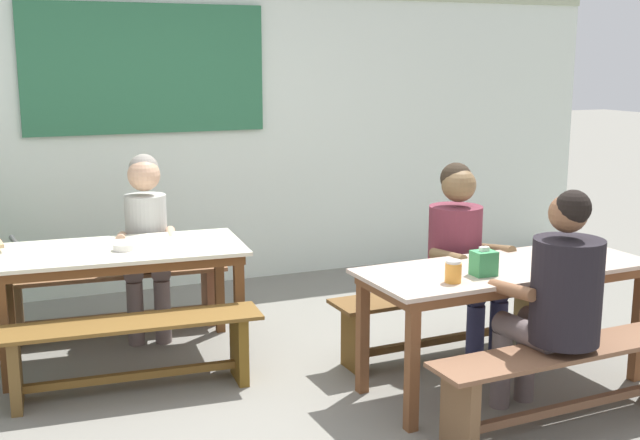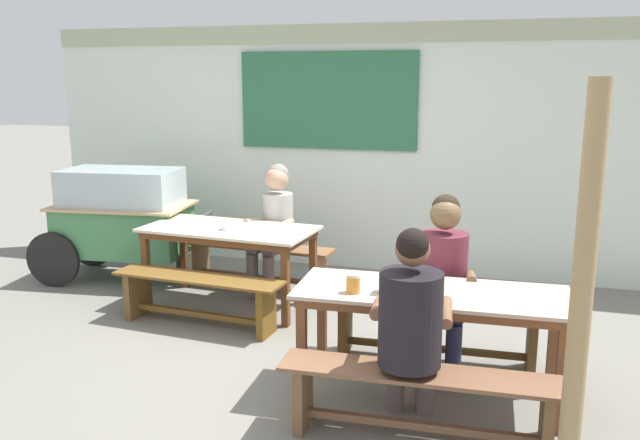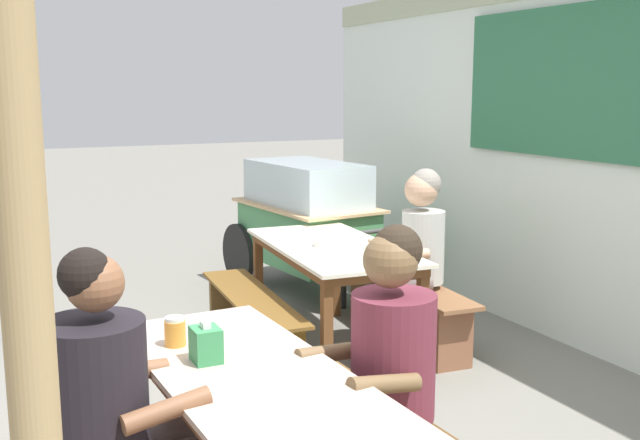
{
  "view_description": "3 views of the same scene",
  "coord_description": "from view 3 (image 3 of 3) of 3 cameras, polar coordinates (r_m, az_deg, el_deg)",
  "views": [
    {
      "loc": [
        -1.71,
        -3.96,
        1.9
      ],
      "look_at": [
        0.1,
        0.37,
        0.95
      ],
      "focal_mm": 44.73,
      "sensor_mm": 36.0,
      "label": 1
    },
    {
      "loc": [
        1.45,
        -4.36,
        2.07
      ],
      "look_at": [
        0.09,
        0.24,
        1.03
      ],
      "focal_mm": 37.34,
      "sensor_mm": 36.0,
      "label": 2
    },
    {
      "loc": [
        3.43,
        -1.2,
        1.78
      ],
      "look_at": [
        0.39,
        0.26,
        1.18
      ],
      "focal_mm": 41.97,
      "sensor_mm": 36.0,
      "label": 3
    }
  ],
  "objects": [
    {
      "name": "food_cart",
      "position": [
        6.51,
        -1.12,
        0.29
      ],
      "size": [
        1.78,
        0.97,
        1.15
      ],
      "color": "#478B55",
      "rests_on": "ground_plane"
    },
    {
      "name": "person_center_facing",
      "position": [
        5.09,
        7.09,
        -2.08
      ],
      "size": [
        0.45,
        0.55,
        1.25
      ],
      "color": "#695A59",
      "rests_on": "ground_plane"
    },
    {
      "name": "person_near_front",
      "position": [
        2.75,
        -15.49,
        -13.26
      ],
      "size": [
        0.5,
        0.59,
        1.27
      ],
      "color": "#685A5B",
      "rests_on": "ground_plane"
    },
    {
      "name": "condiment_jar",
      "position": [
        3.17,
        -11.0,
        -8.35
      ],
      "size": [
        0.09,
        0.09,
        0.12
      ],
      "color": "orange",
      "rests_on": "dining_table_near"
    },
    {
      "name": "soup_bowl",
      "position": [
        5.01,
        0.28,
        -1.78
      ],
      "size": [
        0.14,
        0.14,
        0.04
      ],
      "primitive_type": "cylinder",
      "color": "silver",
      "rests_on": "dining_table_far"
    },
    {
      "name": "bench_far_front",
      "position": [
        5.0,
        -5.19,
        -7.46
      ],
      "size": [
        1.52,
        0.43,
        0.44
      ],
      "color": "brown",
      "rests_on": "ground_plane"
    },
    {
      "name": "dining_table_far",
      "position": [
        5.08,
        0.93,
        -2.73
      ],
      "size": [
        1.59,
        0.87,
        0.73
      ],
      "color": "beige",
      "rests_on": "ground_plane"
    },
    {
      "name": "backdrop_wall",
      "position": [
        5.15,
        22.17,
        4.75
      ],
      "size": [
        7.53,
        0.23,
        2.61
      ],
      "color": "silver",
      "rests_on": "ground_plane"
    },
    {
      "name": "ground_plane",
      "position": [
        4.05,
        -5.96,
        -16.13
      ],
      "size": [
        40.0,
        40.0,
        0.0
      ],
      "primitive_type": "plane",
      "color": "slate"
    },
    {
      "name": "dining_table_near",
      "position": [
        2.85,
        -4.76,
        -13.28
      ],
      "size": [
        1.76,
        0.73,
        0.73
      ],
      "color": "#C2AB9A",
      "rests_on": "ground_plane"
    },
    {
      "name": "wooden_support_post",
      "position": [
        1.8,
        -20.8,
        -15.17
      ],
      "size": [
        0.11,
        0.11,
        2.07
      ],
      "primitive_type": "cylinder",
      "color": "tan",
      "rests_on": "ground_plane"
    },
    {
      "name": "tissue_box",
      "position": [
        2.97,
        -8.7,
        -9.34
      ],
      "size": [
        0.13,
        0.1,
        0.16
      ],
      "color": "#378C51",
      "rests_on": "dining_table_near"
    },
    {
      "name": "person_right_near_table",
      "position": [
        3.01,
        4.61,
        -10.68
      ],
      "size": [
        0.48,
        0.58,
        1.26
      ],
      "color": "#2B2E50",
      "rests_on": "ground_plane"
    },
    {
      "name": "bench_far_back",
      "position": [
        5.41,
        6.55,
        -5.97
      ],
      "size": [
        1.57,
        0.42,
        0.44
      ],
      "color": "brown",
      "rests_on": "ground_plane"
    }
  ]
}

